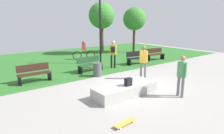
# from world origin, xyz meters

# --- Properties ---
(ground_plane) EXTENTS (28.00, 28.00, 0.00)m
(ground_plane) POSITION_xyz_m (0.00, 0.00, 0.00)
(ground_plane) COLOR #9E9993
(grass_lawn) EXTENTS (26.60, 11.56, 0.01)m
(grass_lawn) POSITION_xyz_m (0.00, 8.22, 0.00)
(grass_lawn) COLOR #2D6B28
(grass_lawn) RESTS_ON ground_plane
(concrete_ledge) EXTENTS (2.83, 0.98, 0.46)m
(concrete_ledge) POSITION_xyz_m (-1.17, -0.62, 0.23)
(concrete_ledge) COLOR #A8A59E
(concrete_ledge) RESTS_ON ground_plane
(backpack_on_ledge) EXTENTS (0.28, 0.20, 0.32)m
(backpack_on_ledge) POSITION_xyz_m (-1.15, -0.76, 0.62)
(backpack_on_ledge) COLOR black
(backpack_on_ledge) RESTS_ON concrete_ledge
(skater_performing_trick) EXTENTS (0.25, 0.42, 1.70)m
(skater_performing_trick) POSITION_xyz_m (0.52, -2.09, 1.00)
(skater_performing_trick) COLOR slate
(skater_performing_trick) RESTS_ON ground_plane
(skater_watching) EXTENTS (0.35, 0.38, 1.79)m
(skater_watching) POSITION_xyz_m (1.20, 0.64, 1.06)
(skater_watching) COLOR slate
(skater_watching) RESTS_ON ground_plane
(skateboard_by_ledge) EXTENTS (0.82, 0.29, 0.08)m
(skateboard_by_ledge) POSITION_xyz_m (-2.79, -2.43, 0.06)
(skateboard_by_ledge) COLOR gold
(skateboard_by_ledge) RESTS_ON ground_plane
(park_bench_near_lamppost) EXTENTS (1.65, 0.67, 0.91)m
(park_bench_near_lamppost) POSITION_xyz_m (3.58, 3.53, 0.48)
(park_bench_near_lamppost) COLOR black
(park_bench_near_lamppost) RESTS_ON ground_plane
(park_bench_far_left) EXTENTS (1.62, 0.54, 0.91)m
(park_bench_far_left) POSITION_xyz_m (-0.24, 3.71, 0.48)
(park_bench_far_left) COLOR #1E4223
(park_bench_far_left) RESTS_ON ground_plane
(park_bench_near_path) EXTENTS (1.60, 0.48, 0.91)m
(park_bench_near_path) POSITION_xyz_m (-3.59, 3.58, 0.48)
(park_bench_near_path) COLOR #331E14
(park_bench_near_path) RESTS_ON ground_plane
(park_bench_far_right) EXTENTS (1.65, 0.70, 0.91)m
(park_bench_far_right) POSITION_xyz_m (5.87, 3.79, 0.48)
(park_bench_far_right) COLOR #331E14
(park_bench_far_right) RESTS_ON ground_plane
(tree_slender_maple) EXTENTS (2.20, 2.20, 4.34)m
(tree_slender_maple) POSITION_xyz_m (7.36, 7.78, 3.21)
(tree_slender_maple) COLOR #42301E
(tree_slender_maple) RESTS_ON grass_lawn
(tree_tall_oak) EXTENTS (2.39, 2.39, 4.72)m
(tree_tall_oak) POSITION_xyz_m (4.35, 9.00, 3.49)
(tree_tall_oak) COLOR #42301E
(tree_tall_oak) RESTS_ON grass_lawn
(lamp_post) EXTENTS (0.28, 0.28, 4.74)m
(lamp_post) POSITION_xyz_m (1.66, 5.32, 2.84)
(lamp_post) COLOR black
(lamp_post) RESTS_ON ground_plane
(trash_bin) EXTENTS (0.48, 0.48, 0.77)m
(trash_bin) POSITION_xyz_m (-0.46, 2.55, 0.38)
(trash_bin) COLOR #4C4C51
(trash_bin) RESTS_ON ground_plane
(pedestrian_with_backpack) EXTENTS (0.44, 0.45, 1.80)m
(pedestrian_with_backpack) POSITION_xyz_m (1.48, 3.60, 1.09)
(pedestrian_with_backpack) COLOR black
(pedestrian_with_backpack) RESTS_ON ground_plane
(cyclist_on_bicycle) EXTENTS (1.70, 0.75, 1.52)m
(cyclist_on_bicycle) POSITION_xyz_m (1.49, 7.46, 0.63)
(cyclist_on_bicycle) COLOR black
(cyclist_on_bicycle) RESTS_ON ground_plane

